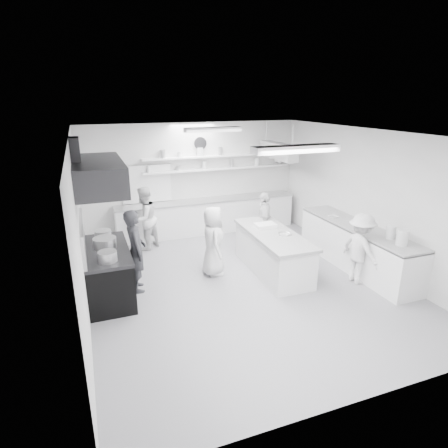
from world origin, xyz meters
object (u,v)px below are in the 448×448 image
object	(u,v)px
cook_back	(144,218)
prep_island	(273,253)
back_counter	(208,216)
cook_stove	(136,251)
stove	(108,274)
right_counter	(356,248)

from	to	relation	value
cook_back	prep_island	bearing A→B (deg)	97.69
back_counter	cook_stove	size ratio (longest dim) A/B	3.05
prep_island	cook_stove	bearing A→B (deg)	177.92
stove	cook_back	bearing A→B (deg)	63.97
right_counter	cook_stove	world-z (taller)	cook_stove
prep_island	cook_back	distance (m)	3.31
right_counter	prep_island	bearing A→B (deg)	165.29
cook_stove	stove	bearing A→B (deg)	95.93
stove	right_counter	size ratio (longest dim) A/B	0.55
stove	back_counter	bearing A→B (deg)	43.99
back_counter	cook_back	xyz separation A→B (m)	(-1.85, -0.65, 0.33)
cook_stove	right_counter	bearing A→B (deg)	-97.49
right_counter	cook_back	size ratio (longest dim) A/B	2.08
prep_island	cook_stove	xyz separation A→B (m)	(-2.88, 0.17, 0.40)
back_counter	stove	bearing A→B (deg)	-136.01
back_counter	right_counter	bearing A→B (deg)	-55.35
cook_stove	cook_back	size ratio (longest dim) A/B	1.03
back_counter	cook_back	distance (m)	1.99
back_counter	right_counter	world-z (taller)	right_counter
right_counter	prep_island	size ratio (longest dim) A/B	1.46
right_counter	prep_island	distance (m)	1.89
right_counter	cook_back	distance (m)	5.03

